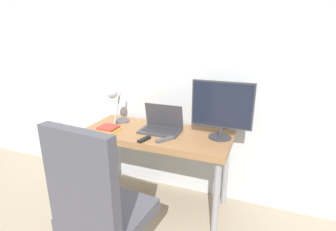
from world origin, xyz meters
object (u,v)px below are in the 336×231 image
Objects in this scene: laptop at (161,126)px; monitor at (222,108)px; office_chair at (97,204)px; desk_lamp at (115,102)px; book_stack at (109,129)px.

monitor is (0.53, 0.04, 0.22)m from laptop.
office_chair is (-0.55, -1.00, -0.40)m from monitor.
office_chair is (-0.02, -0.96, -0.18)m from laptop.
desk_lamp is 0.32× the size of office_chair.
monitor reaches higher than desk_lamp.
desk_lamp is (-1.01, -0.04, -0.04)m from monitor.
monitor is 0.45× the size of office_chair.
desk_lamp is at bearing -177.83° from monitor.
book_stack is at bearing -156.63° from laptop.
monitor reaches higher than book_stack.
monitor is 1.03m from book_stack.
laptop is 0.48m from book_stack.
laptop is at bearing 23.37° from book_stack.
laptop is 0.98m from office_chair.
book_stack is (-0.97, -0.23, -0.24)m from monitor.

